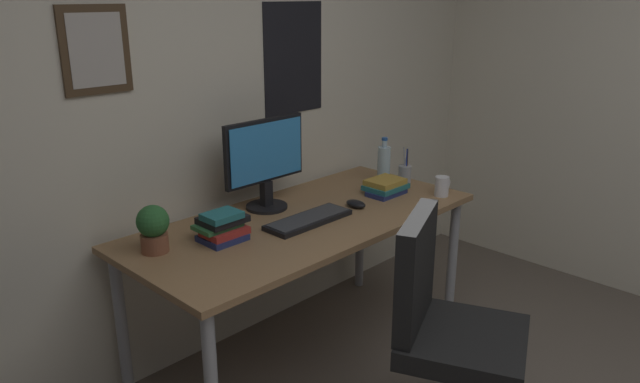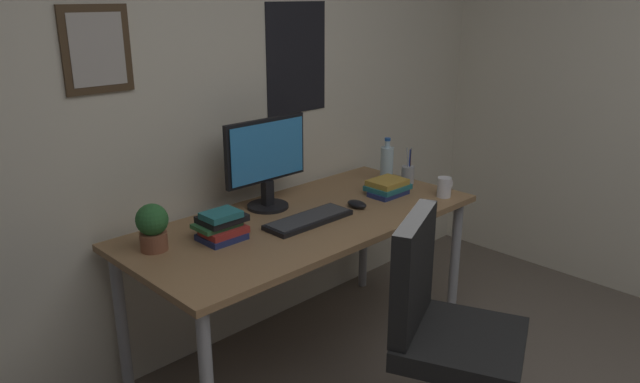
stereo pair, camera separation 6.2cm
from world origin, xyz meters
TOP-DOWN VIEW (x-y plane):
  - wall_back at (-0.00, 2.15)m, footprint 4.40×0.10m
  - desk at (0.26, 1.69)m, footprint 1.69×0.77m
  - office_chair at (0.24, 0.90)m, footprint 0.61×0.61m
  - monitor at (0.22, 1.91)m, footprint 0.46×0.20m
  - keyboard at (0.23, 1.63)m, footprint 0.43×0.15m
  - computer_mouse at (0.53, 1.61)m, footprint 0.06×0.11m
  - water_bottle at (0.94, 1.76)m, footprint 0.07×0.07m
  - coffee_mug_near at (0.97, 1.41)m, footprint 0.11×0.07m
  - potted_plant at (-0.43, 1.84)m, footprint 0.13×0.13m
  - pen_cup at (1.02, 1.68)m, footprint 0.07×0.07m
  - book_stack_left at (0.79, 1.63)m, footprint 0.22×0.16m
  - book_stack_right at (-0.17, 1.74)m, footprint 0.21×0.16m

SIDE VIEW (x-z plane):
  - office_chair at x=0.24m, z-range 0.05..1.00m
  - desk at x=0.26m, z-range 0.30..1.05m
  - keyboard at x=0.23m, z-range 0.75..0.77m
  - computer_mouse at x=0.53m, z-range 0.75..0.78m
  - book_stack_left at x=0.79m, z-range 0.75..0.82m
  - coffee_mug_near at x=0.97m, z-range 0.75..0.85m
  - pen_cup at x=1.02m, z-range 0.70..0.90m
  - book_stack_right at x=-0.17m, z-range 0.74..0.87m
  - potted_plant at x=-0.43m, z-range 0.75..0.95m
  - water_bottle at x=0.94m, z-range 0.73..0.98m
  - monitor at x=0.22m, z-range 0.77..1.20m
  - wall_back at x=0.00m, z-range 0.00..2.60m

